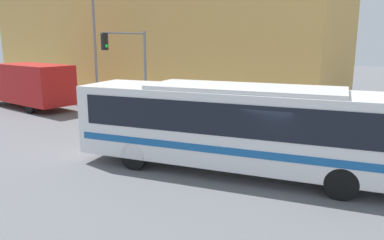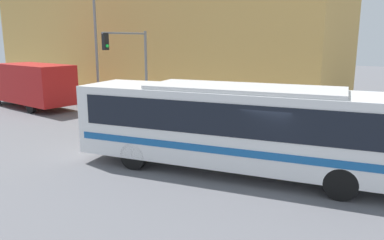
{
  "view_description": "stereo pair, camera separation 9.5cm",
  "coord_description": "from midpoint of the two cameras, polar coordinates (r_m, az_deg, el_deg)",
  "views": [
    {
      "loc": [
        -10.95,
        -5.47,
        4.57
      ],
      "look_at": [
        0.95,
        3.83,
        1.31
      ],
      "focal_mm": 35.0,
      "sensor_mm": 36.0,
      "label": 1
    },
    {
      "loc": [
        -10.89,
        -5.54,
        4.57
      ],
      "look_at": [
        0.95,
        3.83,
        1.31
      ],
      "focal_mm": 35.0,
      "sensor_mm": 36.0,
      "label": 2
    }
  ],
  "objects": [
    {
      "name": "fire_hydrant",
      "position": [
        19.35,
        5.69,
        0.15
      ],
      "size": [
        0.21,
        0.29,
        0.78
      ],
      "color": "red",
      "rests_on": "sidewalk"
    },
    {
      "name": "ground_plane",
      "position": [
        13.05,
        10.66,
        -8.53
      ],
      "size": [
        120.0,
        120.0,
        0.0
      ],
      "primitive_type": "plane",
      "color": "slate"
    },
    {
      "name": "traffic_light_pole",
      "position": [
        22.17,
        -9.46,
        9.38
      ],
      "size": [
        3.28,
        0.35,
        4.9
      ],
      "color": "slate",
      "rests_on": "sidewalk"
    },
    {
      "name": "delivery_truck",
      "position": [
        27.71,
        -23.76,
        5.05
      ],
      "size": [
        2.48,
        8.09,
        2.97
      ],
      "color": "#B21919",
      "rests_on": "ground_plane"
    },
    {
      "name": "building_facade",
      "position": [
        31.55,
        -8.9,
        15.0
      ],
      "size": [
        6.0,
        32.8,
        12.41
      ],
      "color": "tan",
      "rests_on": "ground_plane"
    },
    {
      "name": "sidewalk",
      "position": [
        30.99,
        -18.08,
        3.25
      ],
      "size": [
        3.21,
        70.0,
        0.16
      ],
      "color": "#B7B2A8",
      "rests_on": "ground_plane"
    },
    {
      "name": "city_bus",
      "position": [
        12.89,
        7.57,
        -0.51
      ],
      "size": [
        5.7,
        12.05,
        3.04
      ],
      "rotation": [
        0.0,
        0.0,
        0.28
      ],
      "color": "white",
      "rests_on": "ground_plane"
    },
    {
      "name": "street_lamp",
      "position": [
        26.5,
        -15.23,
        12.3
      ],
      "size": [
        2.43,
        0.28,
        7.95
      ],
      "color": "slate",
      "rests_on": "sidewalk"
    },
    {
      "name": "parking_meter",
      "position": [
        21.41,
        -2.65,
        2.86
      ],
      "size": [
        0.14,
        0.14,
        1.4
      ],
      "color": "slate",
      "rests_on": "sidewalk"
    }
  ]
}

